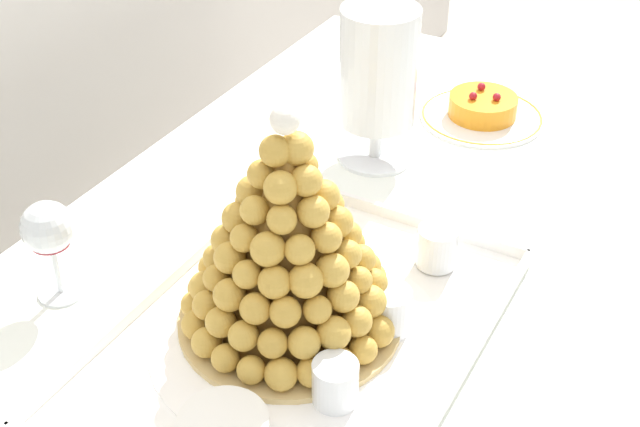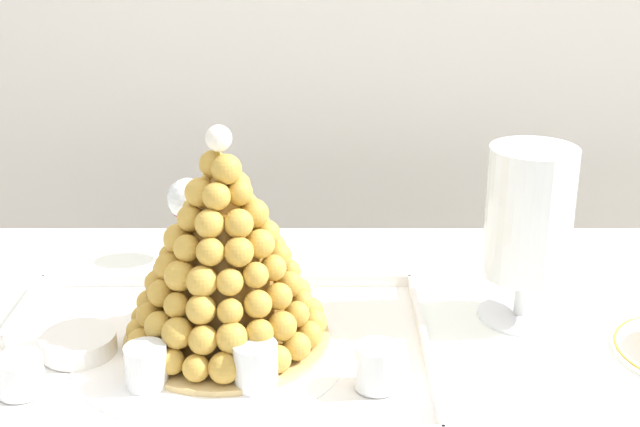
% 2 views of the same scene
% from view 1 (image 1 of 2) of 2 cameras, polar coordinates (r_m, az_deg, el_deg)
% --- Properties ---
extents(buffet_table, '(1.37, 0.87, 0.75)m').
position_cam_1_polar(buffet_table, '(1.30, 3.54, -5.25)').
color(buffet_table, brown).
rests_on(buffet_table, ground_plane).
extents(serving_tray, '(0.57, 0.40, 0.02)m').
position_cam_1_polar(serving_tray, '(1.06, -1.42, -8.19)').
color(serving_tray, white).
rests_on(serving_tray, buffet_table).
extents(croquembouche, '(0.28, 0.28, 0.30)m').
position_cam_1_polar(croquembouche, '(1.00, -2.13, -2.05)').
color(croquembouche, tan).
rests_on(croquembouche, serving_tray).
extents(dessert_cup_mid_left, '(0.05, 0.05, 0.05)m').
position_cam_1_polar(dessert_cup_mid_left, '(0.96, 1.01, -11.16)').
color(dessert_cup_mid_left, silver).
rests_on(dessert_cup_mid_left, serving_tray).
extents(dessert_cup_centre, '(0.05, 0.05, 0.06)m').
position_cam_1_polar(dessert_cup_centre, '(1.05, 4.54, -6.49)').
color(dessert_cup_centre, silver).
rests_on(dessert_cup_centre, serving_tray).
extents(dessert_cup_mid_right, '(0.05, 0.05, 0.06)m').
position_cam_1_polar(dessert_cup_mid_right, '(1.16, 7.72, -2.27)').
color(dessert_cup_mid_right, silver).
rests_on(dessert_cup_mid_right, serving_tray).
extents(creme_brulee_ramekin, '(0.10, 0.10, 0.03)m').
position_cam_1_polar(creme_brulee_ramekin, '(0.94, -6.40, -13.83)').
color(creme_brulee_ramekin, white).
rests_on(creme_brulee_ramekin, serving_tray).
extents(macaron_goblet, '(0.12, 0.12, 0.25)m').
position_cam_1_polar(macaron_goblet, '(1.33, 3.87, 9.35)').
color(macaron_goblet, white).
rests_on(macaron_goblet, buffet_table).
extents(fruit_tart_plate, '(0.22, 0.22, 0.06)m').
position_cam_1_polar(fruit_tart_plate, '(1.54, 10.65, 6.69)').
color(fruit_tart_plate, white).
rests_on(fruit_tart_plate, buffet_table).
extents(wine_glass, '(0.07, 0.07, 0.14)m').
position_cam_1_polar(wine_glass, '(1.12, -17.48, -1.15)').
color(wine_glass, silver).
rests_on(wine_glass, buffet_table).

